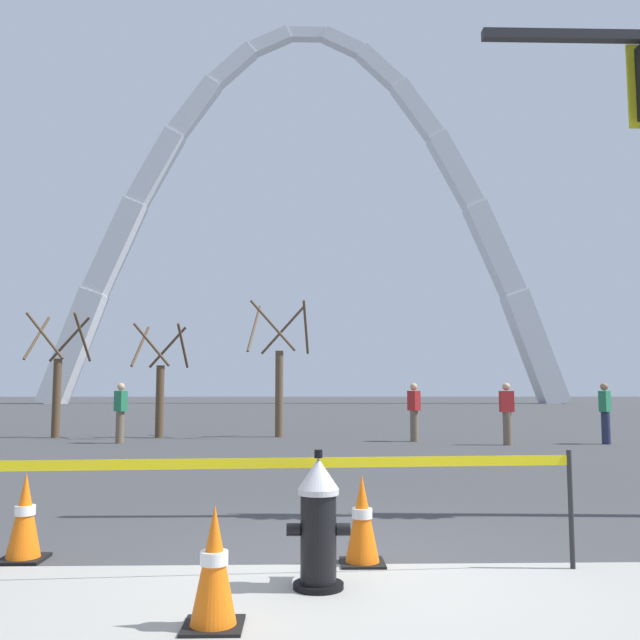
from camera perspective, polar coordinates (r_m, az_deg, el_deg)
ground_plane at (r=5.69m, az=2.12°, el=-20.39°), size 240.00×240.00×0.00m
fire_hydrant at (r=5.13m, az=-0.14°, el=-16.67°), size 0.46×0.48×0.99m
caution_tape_barrier at (r=5.41m, az=-3.78°, el=-14.25°), size 4.77×0.38×0.94m
traffic_cone_by_hydrant at (r=5.82m, az=3.56°, el=-16.44°), size 0.36×0.36×0.73m
traffic_cone_mid_sidewalk at (r=4.41m, az=-8.89°, el=-19.85°), size 0.36×0.36×0.73m
traffic_cone_curb_edge at (r=6.44m, az=-23.55°, el=-14.94°), size 0.36×0.36×0.73m
monument_arch at (r=68.44m, az=-1.18°, el=7.55°), size 51.46×2.40×38.88m
tree_far_left at (r=21.70m, az=-21.21°, el=-4.90°), size 1.70×1.71×3.66m
tree_left_mid at (r=20.81m, az=-13.29°, el=-5.50°), size 1.56×1.57×3.35m
tree_center_left at (r=20.57m, az=-3.46°, el=-4.76°), size 1.87×1.88×4.05m
pedestrian_walking_left at (r=18.93m, az=-16.42°, el=-7.43°), size 0.39×0.38×1.59m
pedestrian_standing_center at (r=18.25m, az=15.42°, el=-7.53°), size 0.35×0.22×1.59m
pedestrian_walking_right at (r=19.38m, az=22.83°, el=-7.17°), size 0.38×0.38×1.59m
pedestrian_near_trees at (r=18.95m, az=7.90°, el=-7.61°), size 0.34×0.39×1.59m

